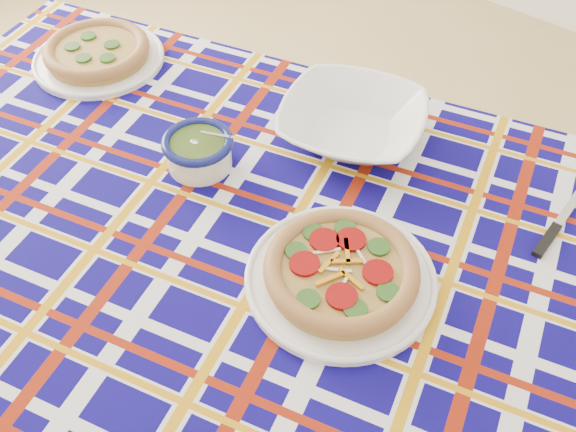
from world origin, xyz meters
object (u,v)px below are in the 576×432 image
Objects in this scene: main_focaccia_plate at (341,270)px; pesto_bowl at (198,149)px; serving_bowl at (352,123)px; dining_table at (244,262)px.

main_focaccia_plate is 2.38× the size of pesto_bowl.
pesto_bowl is (-0.38, 0.06, 0.01)m from main_focaccia_plate.
serving_bowl is at bearing 122.73° from main_focaccia_plate.
main_focaccia_plate is (0.20, 0.03, 0.11)m from dining_table.
pesto_bowl reaches higher than main_focaccia_plate.
main_focaccia_plate is 0.38m from pesto_bowl.
dining_table is 5.62× the size of main_focaccia_plate.
serving_bowl reaches higher than main_focaccia_plate.
pesto_bowl is 0.48× the size of serving_bowl.
pesto_bowl is (-0.18, 0.08, 0.12)m from dining_table.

